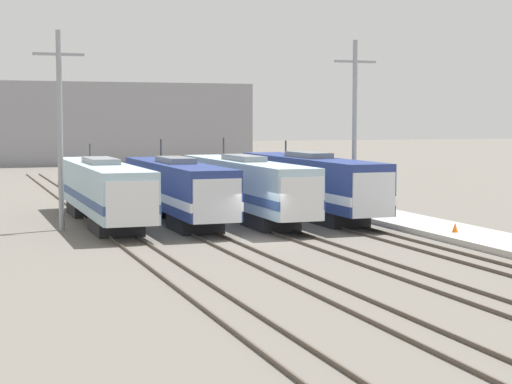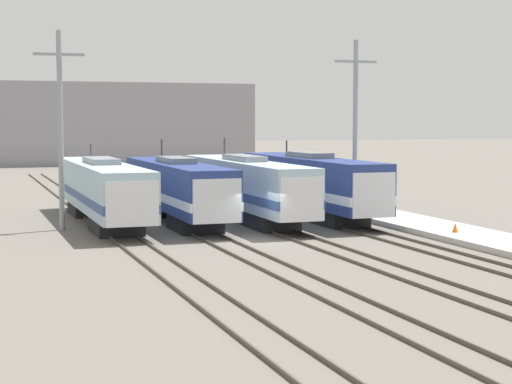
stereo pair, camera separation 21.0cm
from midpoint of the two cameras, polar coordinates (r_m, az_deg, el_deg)
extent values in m
plane|color=#666059|center=(45.71, 0.39, -3.24)|extent=(400.00, 400.00, 0.00)
cube|color=#4C4238|center=(43.80, -8.88, -3.56)|extent=(0.07, 120.00, 0.15)
cube|color=#4C4238|center=(44.07, -7.04, -3.48)|extent=(0.07, 120.00, 0.15)
cube|color=#4C4238|center=(44.81, -3.20, -3.32)|extent=(0.07, 120.00, 0.15)
cube|color=#4C4238|center=(45.22, -1.44, -3.24)|extent=(0.07, 120.00, 0.15)
cube|color=#4C4238|center=(46.23, 2.19, -3.06)|extent=(0.07, 120.00, 0.15)
cube|color=#4C4238|center=(46.77, 3.83, -2.97)|extent=(0.07, 120.00, 0.15)
cube|color=#4C4238|center=(48.04, 7.20, -2.79)|extent=(0.07, 120.00, 0.15)
cube|color=#4C4238|center=(48.69, 8.72, -2.71)|extent=(0.07, 120.00, 0.15)
cube|color=#232326|center=(49.22, -9.21, -2.16)|extent=(2.55, 4.37, 0.95)
cube|color=#232326|center=(58.97, -10.88, -1.03)|extent=(2.55, 4.37, 0.95)
cube|color=#9EBCCC|center=(53.91, -10.15, 0.42)|extent=(3.00, 19.86, 2.77)
cube|color=navy|center=(53.96, -10.14, -0.17)|extent=(3.04, 19.90, 0.50)
cube|color=silver|center=(45.13, -8.36, -0.68)|extent=(2.76, 2.13, 2.36)
cube|color=black|center=(44.12, -8.12, -0.12)|extent=(2.35, 0.08, 0.66)
cube|color=gray|center=(53.82, -10.18, 2.08)|extent=(1.65, 4.97, 0.35)
cylinder|color=#38383D|center=(58.12, -10.86, 2.64)|extent=(0.12, 0.12, 1.11)
cube|color=black|center=(49.65, -3.97, -2.05)|extent=(2.47, 3.95, 0.95)
cube|color=black|center=(58.31, -6.28, -1.04)|extent=(2.47, 3.95, 0.95)
cube|color=navy|center=(53.79, -5.23, 0.47)|extent=(2.90, 17.97, 2.79)
cube|color=silver|center=(53.84, -5.23, -0.12)|extent=(2.94, 18.01, 0.50)
cube|color=silver|center=(46.00, -2.80, -0.52)|extent=(2.67, 1.94, 2.37)
cube|color=black|center=(45.10, -2.48, 0.04)|extent=(2.27, 0.08, 0.66)
cube|color=slate|center=(53.70, -5.25, 2.14)|extent=(1.60, 4.49, 0.35)
cylinder|color=#38383D|center=(57.52, -6.20, 2.83)|extent=(0.12, 0.12, 1.38)
cube|color=#232326|center=(50.63, 1.08, -1.91)|extent=(2.30, 4.32, 0.95)
cube|color=#232326|center=(59.88, -2.17, -0.86)|extent=(2.30, 4.32, 0.95)
cube|color=#9EBCCC|center=(55.06, -0.69, 0.62)|extent=(2.71, 19.63, 2.85)
cube|color=navy|center=(55.11, -0.68, 0.03)|extent=(2.75, 19.67, 0.51)
cube|color=silver|center=(46.95, 2.68, -0.38)|extent=(2.49, 2.45, 2.42)
cube|color=black|center=(45.84, 3.21, 0.16)|extent=(2.12, 0.08, 0.68)
cube|color=gray|center=(54.97, -0.69, 2.29)|extent=(1.49, 4.91, 0.35)
cylinder|color=#38383D|center=(59.06, -2.02, 2.96)|extent=(0.12, 0.12, 1.38)
cube|color=black|center=(52.52, 5.63, -1.69)|extent=(2.42, 4.12, 0.95)
cube|color=black|center=(61.09, 1.95, -0.75)|extent=(2.42, 4.12, 0.95)
cube|color=navy|center=(56.60, 3.66, 0.80)|extent=(2.85, 18.71, 2.99)
cube|color=silver|center=(56.64, 3.66, 0.20)|extent=(2.89, 18.75, 0.54)
cube|color=silver|center=(49.07, 7.43, -0.11)|extent=(2.62, 2.24, 2.54)
cube|color=black|center=(48.10, 8.00, 0.45)|extent=(2.23, 0.08, 0.71)
cube|color=slate|center=(56.50, 3.67, 2.49)|extent=(1.57, 4.68, 0.35)
cylinder|color=#38383D|center=(60.30, 2.15, 2.97)|extent=(0.12, 0.12, 1.02)
cylinder|color=gray|center=(50.84, -12.79, 4.00)|extent=(0.31, 0.31, 11.56)
cube|color=gray|center=(50.97, -12.88, 8.94)|extent=(2.92, 0.16, 0.16)
cylinder|color=gray|center=(56.15, 6.74, 4.15)|extent=(0.31, 0.31, 11.56)
cube|color=gray|center=(56.27, 6.78, 8.63)|extent=(2.92, 0.16, 0.16)
cube|color=#B7B5AD|center=(50.38, 12.19, -2.41)|extent=(4.00, 120.00, 0.33)
cone|color=orange|center=(47.64, 13.27, -2.32)|extent=(0.34, 0.34, 0.53)
cube|color=gray|center=(128.32, -10.17, 4.51)|extent=(42.54, 15.09, 11.63)
camera|label=1|loc=(0.11, -89.87, 0.01)|focal=60.00mm
camera|label=2|loc=(0.11, 90.13, -0.01)|focal=60.00mm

